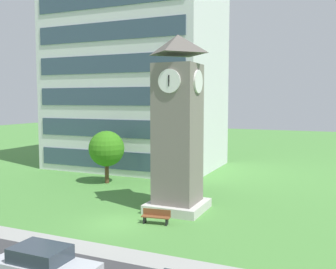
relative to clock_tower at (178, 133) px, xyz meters
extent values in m
plane|color=#4C893D|center=(-2.32, -4.18, -5.43)|extent=(160.00, 160.00, 0.00)
cube|color=#9E9E99|center=(-2.32, -8.25, -5.43)|extent=(120.00, 1.60, 0.01)
cube|color=silver|center=(-11.09, 14.92, 8.97)|extent=(18.11, 12.40, 28.80)
cube|color=#384C60|center=(-11.09, 8.67, -3.83)|extent=(16.66, 0.10, 1.80)
cube|color=#384C60|center=(-11.09, 8.67, -0.63)|extent=(16.66, 0.10, 1.80)
cube|color=#384C60|center=(-11.09, 8.67, 2.57)|extent=(16.66, 0.10, 1.80)
cube|color=#384C60|center=(-11.09, 8.67, 5.77)|extent=(16.66, 0.10, 1.80)
cube|color=#384C60|center=(-11.09, 8.67, 8.97)|extent=(16.66, 0.10, 1.80)
cube|color=slate|center=(0.00, 0.00, -0.39)|extent=(2.80, 2.80, 10.08)
cube|color=beige|center=(0.00, 0.00, -5.13)|extent=(3.78, 3.78, 0.60)
pyramid|color=#5D5751|center=(0.00, 0.00, 5.94)|extent=(3.08, 3.08, 1.29)
cylinder|color=white|center=(0.00, -1.46, 3.44)|extent=(1.54, 0.12, 1.54)
cylinder|color=white|center=(1.46, 0.00, 3.44)|extent=(0.12, 1.54, 1.54)
cube|color=black|center=(0.00, -1.53, 3.58)|extent=(0.08, 0.04, 0.46)
cube|color=black|center=(0.00, -1.54, 3.44)|extent=(0.06, 0.06, 0.69)
cube|color=brown|center=(-0.10, -3.33, -4.98)|extent=(1.85, 0.72, 0.06)
cube|color=brown|center=(-0.13, -3.11, -4.75)|extent=(1.79, 0.29, 0.40)
cube|color=black|center=(-0.81, -3.43, -5.21)|extent=(0.14, 0.44, 0.45)
cube|color=black|center=(0.61, -3.24, -5.21)|extent=(0.14, 0.44, 0.45)
cylinder|color=#513823|center=(-9.26, 5.47, -4.40)|extent=(0.37, 0.37, 2.07)
sphere|color=#367E19|center=(-9.26, 5.47, -2.22)|extent=(3.27, 3.27, 3.27)
cube|color=#2D3842|center=(-1.01, -12.43, -4.04)|extent=(2.26, 1.59, 0.60)
cylinder|color=black|center=(-2.19, -11.55, -5.10)|extent=(0.66, 0.22, 0.66)
camera|label=1|loc=(9.88, -24.30, 2.24)|focal=41.14mm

